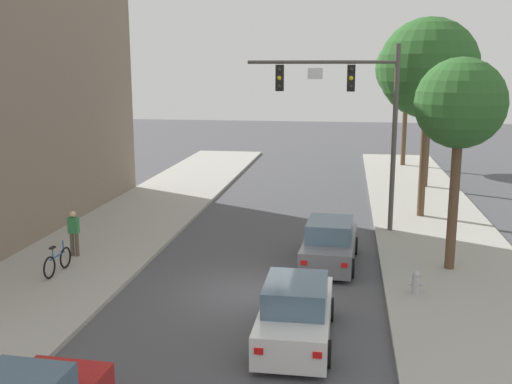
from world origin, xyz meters
The scene contains 13 objects.
ground_plane centered at (0.00, 0.00, 0.00)m, with size 120.00×120.00×0.00m, color #4C4C51.
sidewalk_left centered at (-6.50, 0.00, 0.07)m, with size 5.00×60.00×0.15m, color #A8A59E.
sidewalk_right centered at (6.50, 0.00, 0.07)m, with size 5.00×60.00×0.15m, color #A8A59E.
traffic_signal_mast centered at (2.92, 7.50, 5.32)m, with size 6.04×0.38×7.50m.
car_lead_grey centered at (2.25, 3.17, 0.72)m, with size 2.00×4.32×1.60m.
car_following_white centered at (1.60, -2.98, 0.72)m, with size 1.84×4.24×1.60m.
pedestrian_sidewalk_left_walker centered at (-6.74, 2.27, 1.06)m, with size 0.36×0.22×1.64m.
bicycle_leaning centered at (-6.48, 0.46, 0.54)m, with size 0.13×1.77×0.98m.
fire_hydrant centered at (4.88, 0.32, 0.51)m, with size 0.48×0.24×0.72m.
street_tree_nearest centered at (6.25, 2.91, 5.57)m, with size 2.89×2.89×6.92m.
street_tree_second centered at (6.13, 10.28, 6.69)m, with size 4.32×4.32×8.73m.
street_tree_third centered at (7.15, 17.40, 6.29)m, with size 4.02×4.02×8.18m.
street_tree_farthest centered at (6.59, 25.02, 6.65)m, with size 4.26×4.26×8.66m.
Camera 1 is at (2.73, -16.99, 6.73)m, focal length 42.07 mm.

